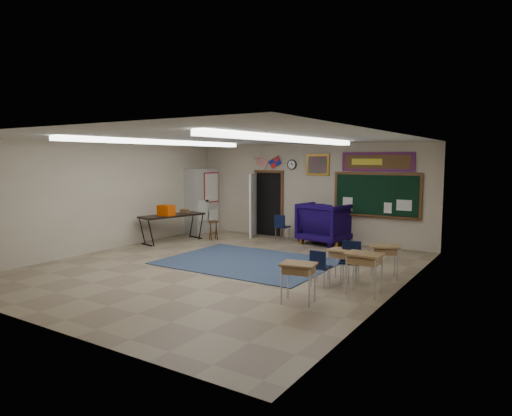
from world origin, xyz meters
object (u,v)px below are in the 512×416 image
Objects in this scene: folding_table at (172,227)px; wingback_armchair at (326,223)px; student_desk_front_right at (384,260)px; student_desk_front_left at (342,263)px; wooden_stool at (214,230)px.

wingback_armchair is at bearing 42.52° from folding_table.
folding_table reaches higher than student_desk_front_right.
student_desk_front_left is at bearing -158.29° from student_desk_front_right.
student_desk_front_right is 6.83m from folding_table.
wingback_armchair is 2.05× the size of student_desk_front_left.
student_desk_front_right reaches higher than student_desk_front_left.
wooden_stool is (-5.91, 1.72, -0.09)m from student_desk_front_right.
wooden_stool is (-3.22, -1.34, -0.31)m from wingback_armchair.
folding_table is at bearing 170.82° from student_desk_front_left.
student_desk_front_left is 5.76m from wooden_stool.
folding_table is (-4.09, -2.27, -0.16)m from wingback_armchair.
student_desk_front_right is at bearing -16.22° from wooden_stool.
wingback_armchair is 0.64× the size of folding_table.
wingback_armchair is at bearing 107.57° from student_desk_front_right.
wooden_stool is at bearing 31.42° from wingback_armchair.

